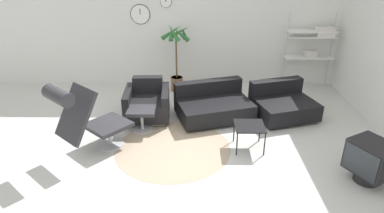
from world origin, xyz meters
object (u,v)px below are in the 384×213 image
(armchair_red, at_px, (147,104))
(shelf_unit, at_px, (315,41))
(couch_second, at_px, (283,105))
(side_table, at_px, (250,128))
(ottoman, at_px, (142,114))
(couch_low, at_px, (213,106))
(potted_plant, at_px, (177,58))
(crt_television, at_px, (371,160))
(lounge_chair, at_px, (84,114))

(armchair_red, height_order, shelf_unit, shelf_unit)
(couch_second, relative_size, side_table, 2.75)
(ottoman, relative_size, side_table, 1.04)
(side_table, bearing_deg, armchair_red, 147.87)
(couch_low, height_order, couch_second, same)
(couch_second, height_order, potted_plant, potted_plant)
(ottoman, height_order, armchair_red, armchair_red)
(crt_television, bearing_deg, armchair_red, 30.07)
(lounge_chair, distance_m, ottoman, 1.14)
(couch_low, distance_m, side_table, 1.21)
(armchair_red, bearing_deg, shelf_unit, -159.14)
(armchair_red, bearing_deg, potted_plant, -113.10)
(ottoman, xyz_separation_m, shelf_unit, (3.49, 2.00, 0.77))
(side_table, bearing_deg, couch_low, 114.89)
(armchair_red, bearing_deg, couch_second, 178.61)
(couch_low, distance_m, crt_television, 2.77)
(ottoman, relative_size, potted_plant, 0.32)
(side_table, height_order, crt_television, crt_television)
(couch_low, relative_size, shelf_unit, 0.92)
(couch_second, bearing_deg, shelf_unit, -139.88)
(lounge_chair, bearing_deg, shelf_unit, 75.45)
(ottoman, bearing_deg, couch_low, 21.81)
(lounge_chair, relative_size, ottoman, 2.52)
(ottoman, distance_m, crt_television, 3.54)
(lounge_chair, relative_size, couch_second, 0.95)
(potted_plant, bearing_deg, side_table, -62.97)
(ottoman, xyz_separation_m, couch_second, (2.55, 0.55, -0.07))
(lounge_chair, xyz_separation_m, side_table, (2.47, 0.21, -0.32))
(side_table, bearing_deg, ottoman, 161.52)
(ottoman, bearing_deg, side_table, -18.48)
(armchair_red, xyz_separation_m, couch_low, (1.22, 0.01, -0.04))
(ottoman, distance_m, shelf_unit, 4.10)
(lounge_chair, height_order, side_table, lounge_chair)
(lounge_chair, xyz_separation_m, couch_second, (3.26, 1.35, -0.46))
(lounge_chair, distance_m, crt_television, 4.02)
(ottoman, bearing_deg, armchair_red, 85.88)
(ottoman, relative_size, armchair_red, 0.56)
(couch_second, bearing_deg, side_table, 38.42)
(lounge_chair, bearing_deg, side_table, 46.62)
(armchair_red, height_order, potted_plant, potted_plant)
(lounge_chair, distance_m, armchair_red, 1.55)
(shelf_unit, bearing_deg, potted_plant, -176.45)
(crt_television, distance_m, shelf_unit, 3.51)
(lounge_chair, bearing_deg, armchair_red, 101.72)
(potted_plant, xyz_separation_m, shelf_unit, (2.97, 0.18, 0.31))
(ottoman, relative_size, couch_low, 0.32)
(side_table, height_order, shelf_unit, shelf_unit)
(crt_television, bearing_deg, couch_low, 16.95)
(couch_low, bearing_deg, potted_plant, -78.04)
(ottoman, xyz_separation_m, crt_television, (3.25, -1.42, 0.04))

